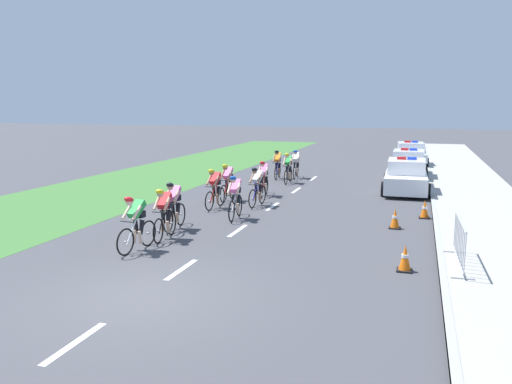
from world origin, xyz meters
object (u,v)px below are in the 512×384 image
at_px(cyclist_tenth, 278,164).
at_px(traffic_cone_far, 425,209).
at_px(cyclist_sixth, 228,182).
at_px(cyclist_ninth, 288,167).
at_px(cyclist_second, 164,213).
at_px(police_car_second, 408,165).
at_px(cyclist_fifth, 215,188).
at_px(cyclist_eighth, 264,178).
at_px(cyclist_third, 174,205).
at_px(cyclist_fourth, 235,196).
at_px(cyclist_eleventh, 296,163).
at_px(traffic_cone_mid, 395,219).
at_px(police_car_third, 410,155).
at_px(police_car_nearest, 406,177).
at_px(traffic_cone_near, 405,258).
at_px(cyclist_lead, 136,222).
at_px(cyclist_seventh, 257,186).
at_px(crowd_barrier_front, 459,243).

xyz_separation_m(cyclist_tenth, traffic_cone_far, (7.37, -7.76, -0.48)).
relative_size(cyclist_sixth, cyclist_ninth, 1.00).
distance_m(cyclist_second, police_car_second, 16.75).
relative_size(cyclist_fifth, cyclist_sixth, 1.00).
bearing_deg(cyclist_fifth, cyclist_ninth, 81.16).
bearing_deg(cyclist_second, cyclist_sixth, 93.73).
relative_size(cyclist_fifth, cyclist_eighth, 1.00).
height_order(cyclist_third, cyclist_fourth, same).
bearing_deg(cyclist_eleventh, traffic_cone_mid, -61.01).
relative_size(traffic_cone_mid, traffic_cone_far, 1.00).
distance_m(cyclist_ninth, cyclist_eleventh, 1.81).
distance_m(cyclist_eleventh, traffic_cone_far, 10.49).
bearing_deg(cyclist_third, cyclist_eighth, 81.81).
xyz_separation_m(cyclist_ninth, traffic_cone_mid, (5.55, -8.26, -0.48)).
height_order(cyclist_second, cyclist_fourth, same).
xyz_separation_m(cyclist_tenth, police_car_third, (6.59, 8.48, -0.11)).
distance_m(cyclist_sixth, traffic_cone_far, 7.73).
distance_m(cyclist_fifth, police_car_third, 18.13).
relative_size(police_car_nearest, traffic_cone_near, 6.93).
height_order(cyclist_lead, cyclist_eighth, same).
bearing_deg(cyclist_sixth, cyclist_fourth, -64.95).
bearing_deg(traffic_cone_mid, cyclist_lead, -144.08).
xyz_separation_m(cyclist_ninth, cyclist_eleventh, (-0.03, 1.81, 0.00)).
distance_m(cyclist_seventh, traffic_cone_near, 8.63).
height_order(cyclist_sixth, cyclist_eighth, same).
height_order(cyclist_second, traffic_cone_far, cyclist_second).
xyz_separation_m(cyclist_seventh, traffic_cone_far, (6.17, -0.36, -0.48)).
relative_size(cyclist_lead, cyclist_tenth, 1.00).
xyz_separation_m(cyclist_seventh, cyclist_ninth, (-0.29, 6.07, 0.00)).
relative_size(police_car_third, traffic_cone_far, 7.07).
height_order(cyclist_lead, police_car_third, police_car_third).
height_order(cyclist_lead, crowd_barrier_front, cyclist_lead).
xyz_separation_m(cyclist_second, cyclist_eleventh, (0.75, 13.45, 0.00)).
bearing_deg(cyclist_ninth, cyclist_eleventh, 90.81).
bearing_deg(crowd_barrier_front, cyclist_eleventh, 117.46).
relative_size(cyclist_fourth, cyclist_fifth, 1.00).
distance_m(cyclist_ninth, police_car_second, 6.84).
xyz_separation_m(cyclist_seventh, police_car_third, (5.39, 15.88, -0.11)).
height_order(cyclist_eleventh, traffic_cone_mid, cyclist_eleventh).
xyz_separation_m(cyclist_fifth, traffic_cone_mid, (6.64, -1.26, -0.48)).
height_order(cyclist_eighth, police_car_second, police_car_second).
bearing_deg(traffic_cone_far, cyclist_tenth, 133.53).
bearing_deg(cyclist_second, cyclist_fourth, 71.84).
xyz_separation_m(cyclist_fifth, cyclist_eighth, (0.97, 3.16, 0.00)).
bearing_deg(cyclist_tenth, police_car_nearest, -19.96).
relative_size(cyclist_lead, cyclist_second, 1.00).
distance_m(cyclist_ninth, police_car_nearest, 5.78).
distance_m(cyclist_seventh, cyclist_eleventh, 7.88).
bearing_deg(police_car_second, traffic_cone_mid, -90.61).
bearing_deg(cyclist_sixth, cyclist_eleventh, 80.84).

